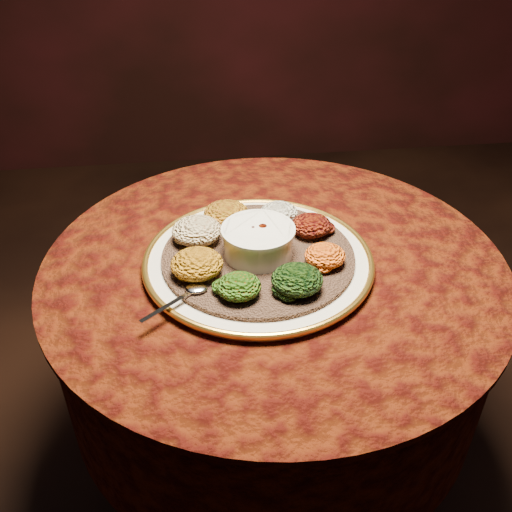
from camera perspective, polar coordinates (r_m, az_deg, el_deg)
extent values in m
plane|color=black|center=(1.72, 1.34, -20.56)|extent=(4.00, 4.00, 0.00)
cylinder|color=black|center=(1.70, 1.35, -20.18)|extent=(0.44, 0.44, 0.04)
cylinder|color=black|center=(1.45, 1.53, -13.07)|extent=(0.12, 0.12, 0.68)
cylinder|color=black|center=(1.20, 1.79, -1.68)|extent=(0.80, 0.80, 0.04)
cylinder|color=#3D1205|center=(1.30, 1.68, -6.79)|extent=(0.93, 0.93, 0.34)
cylinder|color=#3D1205|center=(1.19, 1.82, -0.65)|extent=(0.96, 0.96, 0.01)
cylinder|color=beige|center=(1.16, 0.22, -0.53)|extent=(0.47, 0.47, 0.02)
torus|color=gold|center=(1.16, 0.22, -0.25)|extent=(0.47, 0.47, 0.01)
cylinder|color=brown|center=(1.15, 0.22, 0.03)|extent=(0.49, 0.49, 0.01)
cylinder|color=silver|center=(1.13, 0.22, 1.49)|extent=(0.14, 0.14, 0.06)
cylinder|color=silver|center=(1.12, 0.22, 2.65)|extent=(0.15, 0.15, 0.01)
cylinder|color=#631B04|center=(1.12, 0.22, 2.27)|extent=(0.12, 0.12, 0.01)
ellipsoid|color=silver|center=(1.06, -5.99, -3.25)|extent=(0.04, 0.03, 0.01)
cube|color=silver|center=(1.03, -8.94, -5.02)|extent=(0.10, 0.08, 0.00)
ellipsoid|color=silver|center=(1.25, 2.28, 4.36)|extent=(0.08, 0.08, 0.04)
ellipsoid|color=black|center=(1.21, 5.55, 3.08)|extent=(0.09, 0.08, 0.04)
ellipsoid|color=#C28310|center=(1.12, 6.92, 0.04)|extent=(0.08, 0.08, 0.04)
ellipsoid|color=black|center=(1.05, 4.13, -2.37)|extent=(0.10, 0.09, 0.05)
ellipsoid|color=#9C350A|center=(1.04, -1.71, -3.06)|extent=(0.08, 0.08, 0.04)
ellipsoid|color=#B06E0F|center=(1.09, -5.93, -0.79)|extent=(0.10, 0.10, 0.05)
ellipsoid|color=maroon|center=(1.18, -5.93, 2.54)|extent=(0.10, 0.10, 0.05)
ellipsoid|color=#936511|center=(1.24, -2.99, 4.25)|extent=(0.10, 0.09, 0.05)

